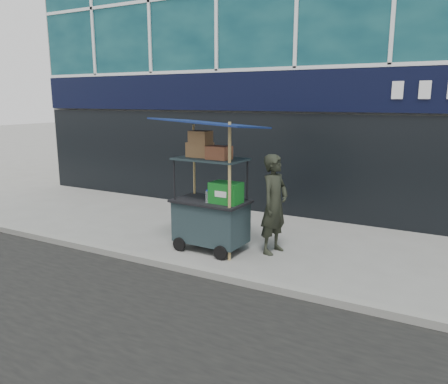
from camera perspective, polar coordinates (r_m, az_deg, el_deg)
The scene contains 4 objects.
ground at distance 7.20m, azimuth -2.34°, elevation -10.20°, with size 80.00×80.00×0.00m, color slate.
curb at distance 7.02m, azimuth -3.20°, elevation -10.28°, with size 80.00×0.18×0.12m, color gray.
vendor_cart at distance 7.91m, azimuth -1.65°, elevation -1.69°, with size 1.83×1.33×2.42m.
vendor_man at distance 7.81m, azimuth 6.60°, elevation -1.60°, with size 0.65×0.43×1.79m, color black.
Camera 1 is at (3.45, -5.70, 2.72)m, focal length 35.00 mm.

